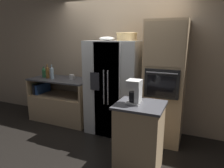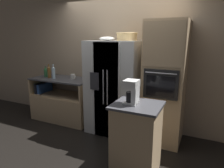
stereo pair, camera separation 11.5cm
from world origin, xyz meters
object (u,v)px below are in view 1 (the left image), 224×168
refrigerator (114,88)px  wall_oven (165,83)px  fruit_bowl (107,39)px  bottle_short (52,73)px  wicker_basket (127,36)px  bottle_tall (44,72)px  mug (72,77)px  coffee_maker (135,91)px  bottle_wide (47,72)px

refrigerator → wall_oven: 0.93m
wall_oven → fruit_bowl: size_ratio=7.19×
refrigerator → fruit_bowl: fruit_bowl is taller
refrigerator → bottle_short: bearing=-177.4°
refrigerator → wicker_basket: 0.96m
wicker_basket → fruit_bowl: size_ratio=1.32×
wicker_basket → bottle_short: bearing=-175.3°
refrigerator → bottle_tall: refrigerator is taller
bottle_tall → refrigerator: bearing=-0.3°
refrigerator → bottle_short: size_ratio=5.66×
mug → wall_oven: bearing=-1.1°
refrigerator → wicker_basket: wicker_basket is taller
mug → coffee_maker: size_ratio=0.44×
wicker_basket → bottle_short: 1.77m
fruit_bowl → coffee_maker: size_ratio=0.93×
coffee_maker → refrigerator: bearing=125.4°
mug → bottle_wide: bearing=-169.3°
bottle_tall → mug: bearing=4.0°
bottle_short → fruit_bowl: bearing=1.9°
mug → fruit_bowl: bearing=-5.3°
coffee_maker → mug: bearing=148.0°
wall_oven → bottle_tall: (-2.59, -0.01, 0.00)m
wall_oven → fruit_bowl: (-1.05, -0.04, 0.73)m
refrigerator → coffee_maker: size_ratio=5.60×
coffee_maker → bottle_short: bearing=155.9°
refrigerator → bottle_wide: size_ratio=5.71×
bottle_tall → coffee_maker: coffee_maker is taller
wall_oven → mug: wall_oven is taller
wall_oven → mug: 1.90m
fruit_bowl → bottle_tall: size_ratio=1.21×
wicker_basket → bottle_tall: 2.03m
refrigerator → bottle_wide: refrigerator is taller
refrigerator → fruit_bowl: (-0.13, -0.02, 0.90)m
fruit_bowl → bottle_short: size_ratio=0.94×
wicker_basket → wall_oven: bearing=-3.7°
fruit_bowl → bottle_tall: bearing=178.8°
coffee_maker → wicker_basket: bearing=115.3°
wicker_basket → bottle_wide: 1.89m
wall_oven → fruit_bowl: 1.28m
refrigerator → bottle_wide: 1.54m
bottle_tall → coffee_maker: 2.60m
wicker_basket → mug: (-1.19, -0.01, -0.82)m
fruit_bowl → wicker_basket: bearing=14.9°
fruit_bowl → bottle_short: bearing=-178.1°
wall_oven → bottle_wide: wall_oven is taller
bottle_wide → mug: bottle_wide is taller
refrigerator → wall_oven: size_ratio=0.84×
bottle_tall → mug: bottle_tall is taller
bottle_wide → wicker_basket: bearing=3.7°
fruit_bowl → mug: size_ratio=2.13×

